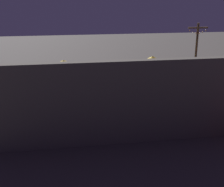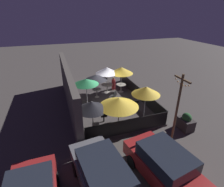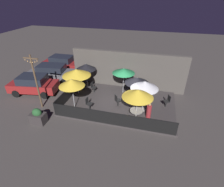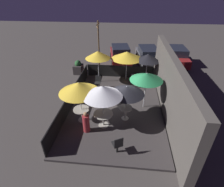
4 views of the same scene
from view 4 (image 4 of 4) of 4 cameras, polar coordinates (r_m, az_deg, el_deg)
The scene contains 25 objects.
ground_plane at distance 10.75m, azimuth 1.20°, elevation -4.60°, with size 60.00×60.00×0.00m, color #423D3A.
patio_deck at distance 10.71m, azimuth 1.21°, elevation -4.34°, with size 8.34×5.41×0.12m.
building_wall at distance 10.12m, azimuth 18.12°, elevation 2.21°, with size 9.94×0.36×3.29m.
fence_front at distance 10.90m, azimuth -12.84°, elevation -1.14°, with size 8.14×0.05×0.95m.
fence_side_left at distance 14.04m, azimuth 2.60°, elevation 7.29°, with size 0.05×5.21×0.95m.
patio_umbrella_0 at distance 8.74m, azimuth 4.72°, elevation 1.10°, with size 1.83×1.83×2.02m.
patio_umbrella_1 at distance 8.12m, azimuth -3.11°, elevation 0.73°, with size 1.92×1.92×2.33m.
patio_umbrella_2 at distance 8.64m, azimuth -10.78°, elevation 1.98°, with size 2.01×2.01×2.30m.
patio_umbrella_3 at distance 13.10m, azimuth 4.88°, elevation 12.35°, with size 2.29×2.29×2.22m.
patio_umbrella_4 at distance 9.79m, azimuth 11.22°, elevation 5.41°, with size 1.84×1.84×2.21m.
patio_umbrella_5 at distance 12.99m, azimuth 11.58°, elevation 11.40°, with size 1.75×1.75×2.14m.
patio_umbrella_6 at distance 12.67m, azimuth -4.66°, elevation 12.51°, with size 1.80×1.80×2.38m.
dining_table_0 at distance 9.42m, azimuth 4.40°, elevation -5.39°, with size 0.73×0.73×0.74m.
dining_table_1 at distance 8.95m, azimuth -2.85°, elevation -7.31°, with size 0.99×0.99×0.76m.
dining_table_2 at distance 9.43m, azimuth -9.91°, elevation -5.76°, with size 0.86×0.86×0.72m.
patio_chair_0 at distance 12.29m, azimuth -4.63°, elevation 3.79°, with size 0.43×0.43×0.95m.
patio_chair_1 at distance 12.62m, azimuth 7.07°, elevation 4.29°, with size 0.45×0.45×0.92m.
patio_chair_2 at distance 10.51m, azimuth -1.23°, elevation -1.25°, with size 0.56×0.56×0.95m.
patio_chair_3 at distance 7.68m, azimuth 1.85°, elevation -16.26°, with size 0.54×0.54×0.95m.
patron_0 at distance 8.76m, azimuth -8.45°, elevation -9.45°, with size 0.43×0.43×1.14m.
planter_box at distance 15.25m, azimuth -10.96°, elevation 8.35°, with size 0.98×0.68×1.13m.
light_post at distance 15.12m, azimuth -4.38°, elevation 15.84°, with size 1.10×0.12×4.12m.
parked_car_0 at distance 17.10m, azimuth 2.74°, elevation 12.66°, with size 4.19×2.32×1.62m.
parked_car_1 at distance 16.97m, azimuth 11.68°, elevation 11.92°, with size 4.71×2.23×1.62m.
parked_car_2 at distance 17.74m, azimuth 20.13°, elevation 11.51°, with size 4.22×1.82×1.62m.
Camera 4 is at (8.68, 0.63, 6.31)m, focal length 28.00 mm.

